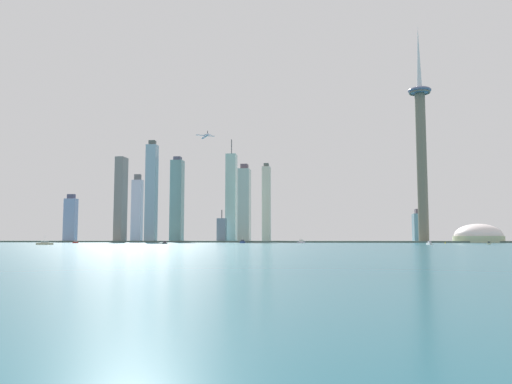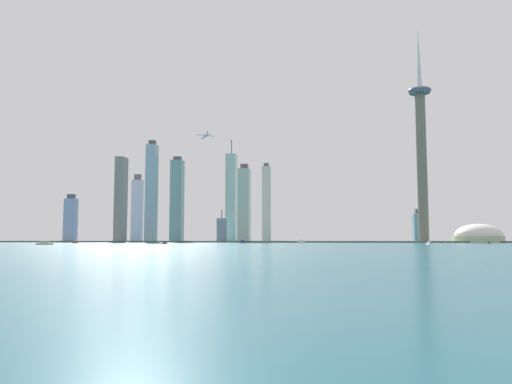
{
  "view_description": "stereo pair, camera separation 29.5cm",
  "coord_description": "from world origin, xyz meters",
  "px_view_note": "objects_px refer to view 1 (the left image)",
  "views": [
    {
      "loc": [
        99.54,
        -365.76,
        6.46
      ],
      "look_at": [
        -11.48,
        454.82,
        82.56
      ],
      "focal_mm": 35.58,
      "sensor_mm": 36.0,
      "label": 1
    },
    {
      "loc": [
        99.83,
        -365.72,
        6.46
      ],
      "look_at": [
        -11.48,
        454.82,
        82.56
      ],
      "focal_mm": 35.58,
      "sensor_mm": 36.0,
      "label": 2
    }
  ],
  "objects_px": {
    "skyscraper_1": "(121,199)",
    "boat_2": "(165,243)",
    "skyscraper_3": "(419,227)",
    "skyscraper_7": "(266,204)",
    "observation_tower": "(421,142)",
    "boat_0": "(489,243)",
    "skyscraper_9": "(151,192)",
    "skyscraper_5": "(231,198)",
    "skyscraper_6": "(70,219)",
    "boat_6": "(242,242)",
    "skyscraper_0": "(137,210)",
    "boat_3": "(301,242)",
    "skyscraper_2": "(244,205)",
    "stadium_dome": "(478,237)",
    "skyscraper_4": "(177,200)",
    "channel_buoy_0": "(445,242)",
    "skyscraper_8": "(222,230)",
    "boat_1": "(429,243)",
    "boat_5": "(75,242)",
    "airplane": "(205,136)",
    "boat_4": "(45,243)"
  },
  "relations": [
    {
      "from": "skyscraper_1",
      "to": "boat_2",
      "type": "xyz_separation_m",
      "value": [
        167.52,
        -263.71,
        -74.64
      ]
    },
    {
      "from": "skyscraper_3",
      "to": "skyscraper_7",
      "type": "bearing_deg",
      "value": -171.75
    },
    {
      "from": "observation_tower",
      "to": "boat_2",
      "type": "height_order",
      "value": "observation_tower"
    },
    {
      "from": "boat_0",
      "to": "skyscraper_9",
      "type": "bearing_deg",
      "value": 93.04
    },
    {
      "from": "skyscraper_5",
      "to": "skyscraper_6",
      "type": "distance_m",
      "value": 295.0
    },
    {
      "from": "boat_6",
      "to": "observation_tower",
      "type": "bearing_deg",
      "value": 82.41
    },
    {
      "from": "skyscraper_0",
      "to": "boat_6",
      "type": "distance_m",
      "value": 312.13
    },
    {
      "from": "skyscraper_6",
      "to": "skyscraper_9",
      "type": "xyz_separation_m",
      "value": [
        162.94,
        -31.82,
        44.45
      ]
    },
    {
      "from": "boat_3",
      "to": "boat_2",
      "type": "bearing_deg",
      "value": -175.13
    },
    {
      "from": "skyscraper_2",
      "to": "boat_3",
      "type": "height_order",
      "value": "skyscraper_2"
    },
    {
      "from": "skyscraper_6",
      "to": "boat_0",
      "type": "relative_size",
      "value": 10.91
    },
    {
      "from": "stadium_dome",
      "to": "skyscraper_3",
      "type": "distance_m",
      "value": 123.69
    },
    {
      "from": "skyscraper_2",
      "to": "stadium_dome",
      "type": "bearing_deg",
      "value": -1.54
    },
    {
      "from": "skyscraper_4",
      "to": "channel_buoy_0",
      "type": "bearing_deg",
      "value": -26.09
    },
    {
      "from": "skyscraper_8",
      "to": "boat_6",
      "type": "bearing_deg",
      "value": -67.03
    },
    {
      "from": "skyscraper_5",
      "to": "boat_1",
      "type": "xyz_separation_m",
      "value": [
        273.83,
        -349.58,
        -78.11
      ]
    },
    {
      "from": "boat_2",
      "to": "boat_3",
      "type": "bearing_deg",
      "value": -116.95
    },
    {
      "from": "boat_3",
      "to": "boat_5",
      "type": "xyz_separation_m",
      "value": [
        -314.08,
        -79.22,
        -0.16
      ]
    },
    {
      "from": "boat_5",
      "to": "channel_buoy_0",
      "type": "relative_size",
      "value": 3.07
    },
    {
      "from": "boat_0",
      "to": "airplane",
      "type": "bearing_deg",
      "value": 90.58
    },
    {
      "from": "stadium_dome",
      "to": "skyscraper_1",
      "type": "height_order",
      "value": "skyscraper_1"
    },
    {
      "from": "skyscraper_8",
      "to": "channel_buoy_0",
      "type": "distance_m",
      "value": 374.46
    },
    {
      "from": "skyscraper_8",
      "to": "boat_1",
      "type": "relative_size",
      "value": 4.92
    },
    {
      "from": "skyscraper_6",
      "to": "boat_0",
      "type": "bearing_deg",
      "value": -23.06
    },
    {
      "from": "skyscraper_4",
      "to": "boat_2",
      "type": "relative_size",
      "value": 22.27
    },
    {
      "from": "boat_2",
      "to": "skyscraper_9",
      "type": "bearing_deg",
      "value": -48.79
    },
    {
      "from": "boat_2",
      "to": "skyscraper_5",
      "type": "bearing_deg",
      "value": -77.04
    },
    {
      "from": "skyscraper_6",
      "to": "boat_5",
      "type": "xyz_separation_m",
      "value": [
        108.49,
        -189.59,
        -39.33
      ]
    },
    {
      "from": "observation_tower",
      "to": "boat_3",
      "type": "xyz_separation_m",
      "value": [
        -193.64,
        -94.63,
        -162.35
      ]
    },
    {
      "from": "observation_tower",
      "to": "skyscraper_5",
      "type": "distance_m",
      "value": 339.27
    },
    {
      "from": "boat_0",
      "to": "boat_3",
      "type": "bearing_deg",
      "value": 83.01
    },
    {
      "from": "skyscraper_2",
      "to": "skyscraper_4",
      "type": "xyz_separation_m",
      "value": [
        -128.51,
        33.49,
        11.11
      ]
    },
    {
      "from": "skyscraper_0",
      "to": "skyscraper_7",
      "type": "relative_size",
      "value": 0.9
    },
    {
      "from": "observation_tower",
      "to": "skyscraper_8",
      "type": "relative_size",
      "value": 6.49
    },
    {
      "from": "skyscraper_6",
      "to": "boat_1",
      "type": "height_order",
      "value": "skyscraper_6"
    },
    {
      "from": "skyscraper_1",
      "to": "skyscraper_4",
      "type": "distance_m",
      "value": 99.43
    },
    {
      "from": "boat_4",
      "to": "channel_buoy_0",
      "type": "distance_m",
      "value": 478.96
    },
    {
      "from": "skyscraper_1",
      "to": "boat_5",
      "type": "distance_m",
      "value": 199.38
    },
    {
      "from": "boat_6",
      "to": "skyscraper_8",
      "type": "bearing_deg",
      "value": 169.99
    },
    {
      "from": "boat_5",
      "to": "boat_6",
      "type": "height_order",
      "value": "boat_6"
    },
    {
      "from": "observation_tower",
      "to": "skyscraper_1",
      "type": "height_order",
      "value": "observation_tower"
    },
    {
      "from": "observation_tower",
      "to": "boat_6",
      "type": "bearing_deg",
      "value": -154.61
    },
    {
      "from": "observation_tower",
      "to": "skyscraper_9",
      "type": "bearing_deg",
      "value": -177.97
    },
    {
      "from": "skyscraper_8",
      "to": "skyscraper_9",
      "type": "distance_m",
      "value": 137.15
    },
    {
      "from": "skyscraper_0",
      "to": "airplane",
      "type": "xyz_separation_m",
      "value": [
        157.54,
        -113.04,
        113.72
      ]
    },
    {
      "from": "boat_5",
      "to": "airplane",
      "type": "bearing_deg",
      "value": -28.39
    },
    {
      "from": "skyscraper_5",
      "to": "boat_1",
      "type": "bearing_deg",
      "value": -51.93
    },
    {
      "from": "observation_tower",
      "to": "channel_buoy_0",
      "type": "relative_size",
      "value": 133.37
    },
    {
      "from": "skyscraper_3",
      "to": "observation_tower",
      "type": "bearing_deg",
      "value": -95.12
    },
    {
      "from": "skyscraper_5",
      "to": "boat_5",
      "type": "relative_size",
      "value": 22.37
    }
  ]
}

